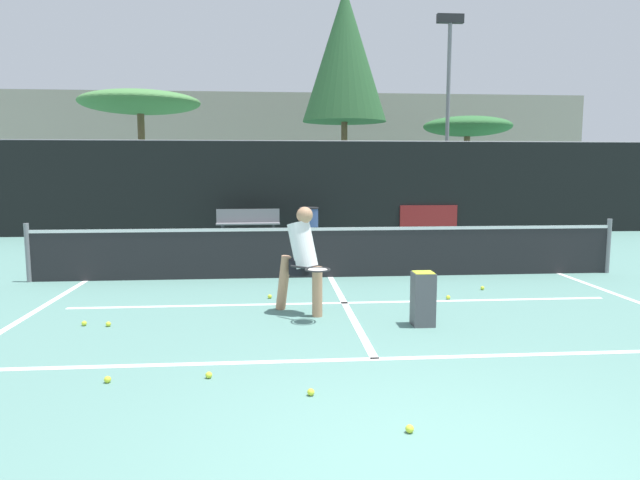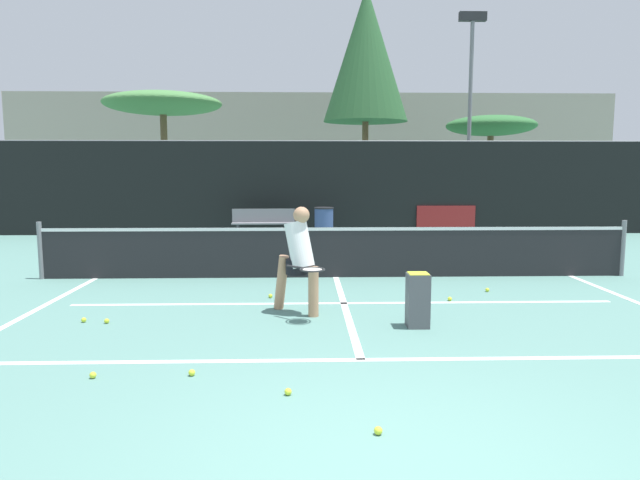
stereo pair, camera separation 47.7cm
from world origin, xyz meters
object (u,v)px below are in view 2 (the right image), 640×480
Objects in this scene: trash_bin at (324,222)px; parked_car at (430,209)px; ball_hopper at (418,299)px; player_practicing at (299,256)px; courtside_bench at (263,222)px.

trash_bin is 4.98m from parked_car.
trash_bin is at bearing -141.29° from parked_car.
trash_bin is (-0.86, 9.73, 0.09)m from ball_hopper.
parked_car is (3.89, 3.11, 0.17)m from trash_bin.
player_practicing is 9.07m from courtside_bench.
parked_car is at bearing 26.78° from courtside_bench.
courtside_bench is at bearing 179.29° from trash_bin.
courtside_bench is at bearing -151.48° from parked_car.
ball_hopper is at bearing -103.26° from parked_car.
player_practicing is at bearing -110.72° from parked_car.
player_practicing reaches higher than ball_hopper.
courtside_bench is 6.48m from parked_car.
ball_hopper is 9.77m from trash_bin.
player_practicing is 12.93m from parked_car.
player_practicing is 9.01m from trash_bin.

